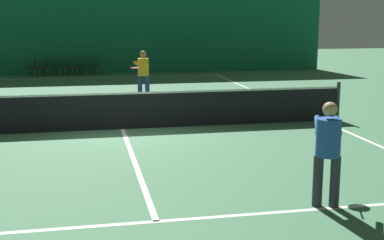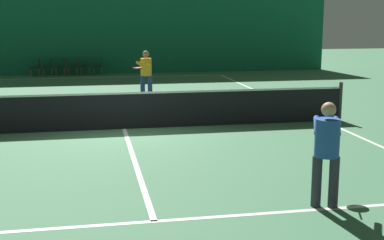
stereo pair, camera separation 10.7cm
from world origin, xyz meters
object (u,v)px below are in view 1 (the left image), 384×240
Objects in this scene: courtside_chair_5 at (95,65)px; courtside_chair_0 at (32,66)px; courtside_chair_4 at (83,65)px; courtside_chair_2 at (58,66)px; courtside_chair_3 at (70,66)px; player_far at (143,71)px; courtside_chair_1 at (45,66)px; player_near at (328,146)px; tennis_net at (122,110)px.

courtside_chair_0 is at bearing -90.00° from courtside_chair_5.
courtside_chair_2 is at bearing -90.00° from courtside_chair_4.
courtside_chair_5 is (1.18, 0.00, 0.00)m from courtside_chair_3.
player_far is 9.31m from courtside_chair_0.
courtside_chair_2 is (0.59, 0.00, 0.00)m from courtside_chair_1.
courtside_chair_5 is at bearing 90.00° from courtside_chair_4.
player_near is 1.93× the size of courtside_chair_3.
courtside_chair_1 is 1.00× the size of courtside_chair_5.
tennis_net is 13.19m from courtside_chair_2.
player_far reaches higher than courtside_chair_4.
courtside_chair_0 is 1.00× the size of courtside_chair_5.
player_far is 2.00× the size of courtside_chair_2.
courtside_chair_0 is at bearing 38.79° from player_near.
courtside_chair_1 is 1.00× the size of courtside_chair_3.
player_near is 11.19m from player_far.
player_near reaches higher than courtside_chair_4.
player_far is at bearing 17.76° from courtside_chair_3.
courtside_chair_4 is (1.78, 0.00, 0.00)m from courtside_chair_1.
player_far is 2.00× the size of courtside_chair_5.
tennis_net is 6.80m from player_near.
tennis_net is 14.29× the size of courtside_chair_5.
courtside_chair_0 is 1.18m from courtside_chair_2.
courtside_chair_3 is (0.59, 0.00, 0.00)m from courtside_chair_2.
courtside_chair_0 is (-4.40, 8.19, -0.50)m from player_far.
player_far is at bearing 21.44° from courtside_chair_2.
courtside_chair_3 is at bearing 90.00° from courtside_chair_1.
tennis_net is 13.02m from courtside_chair_5.
player_far is 9.04m from courtside_chair_1.
courtside_chair_3 is at bearing -90.00° from courtside_chair_4.
courtside_chair_1 is at bearing -134.01° from player_far.
courtside_chair_5 is at bearing 90.00° from courtside_chair_2.
tennis_net is at bearing 4.16° from courtside_chair_4.
courtside_chair_1 and courtside_chair_5 have the same top height.
courtside_chair_0 is (-3.31, 13.01, -0.03)m from tennis_net.
player_near is at bearing 12.23° from courtside_chair_3.
player_far is 8.33m from courtside_chair_5.
player_near is at bearing 10.53° from courtside_chair_4.
courtside_chair_2 is at bearing 90.00° from courtside_chair_0.
player_near is at bearing 8.82° from courtside_chair_5.
player_near reaches higher than courtside_chair_3.
player_far is 8.61m from courtside_chair_3.
courtside_chair_3 is at bearing 90.00° from courtside_chair_2.
courtside_chair_4 is (-0.95, 13.01, -0.03)m from tennis_net.
courtside_chair_1 is (-5.36, 19.27, -0.46)m from player_near.
tennis_net is at bearing 11.82° from courtside_chair_1.
player_far is 2.00× the size of courtside_chair_0.
courtside_chair_1 is 2.37m from courtside_chair_5.
courtside_chair_2 is 1.00× the size of courtside_chair_3.
courtside_chair_1 is at bearing 37.17° from player_near.
courtside_chair_1 and courtside_chair_3 have the same top height.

